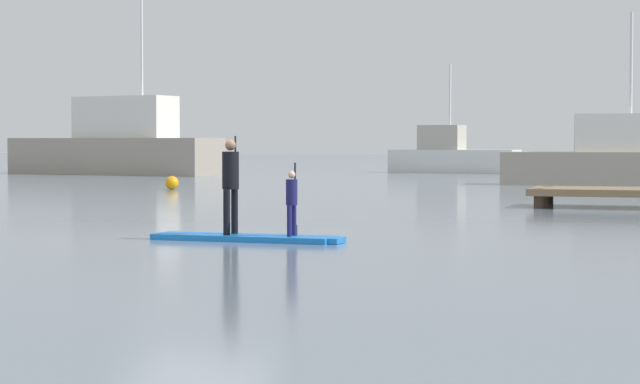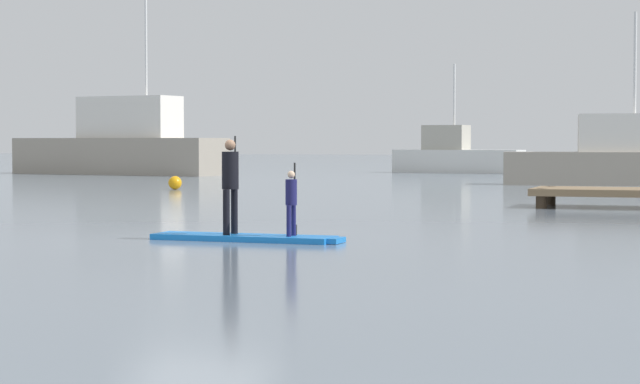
{
  "view_description": "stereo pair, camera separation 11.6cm",
  "coord_description": "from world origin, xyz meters",
  "px_view_note": "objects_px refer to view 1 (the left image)",
  "views": [
    {
      "loc": [
        8.58,
        -19.31,
        1.72
      ],
      "look_at": [
        1.73,
        1.43,
        0.79
      ],
      "focal_mm": 67.94,
      "sensor_mm": 36.0,
      "label": 1
    },
    {
      "loc": [
        8.68,
        -19.27,
        1.72
      ],
      "look_at": [
        1.73,
        1.43,
        0.79
      ],
      "focal_mm": 67.94,
      "sensor_mm": 36.0,
      "label": 2
    }
  ],
  "objects_px": {
    "motor_boat_small_navy": "(451,156)",
    "paddler_adult": "(231,180)",
    "fishing_boat_white_large": "(117,146)",
    "fishing_boat_green_midground": "(611,160)",
    "paddler_child_solo": "(292,199)",
    "paddleboard_near": "(248,238)",
    "mooring_buoy_near": "(172,183)"
  },
  "relations": [
    {
      "from": "motor_boat_small_navy",
      "to": "paddler_adult",
      "type": "bearing_deg",
      "value": -82.87
    },
    {
      "from": "paddler_adult",
      "to": "fishing_boat_white_large",
      "type": "bearing_deg",
      "value": 120.48
    },
    {
      "from": "fishing_boat_green_midground",
      "to": "motor_boat_small_navy",
      "type": "bearing_deg",
      "value": 122.22
    },
    {
      "from": "paddler_adult",
      "to": "fishing_boat_green_midground",
      "type": "relative_size",
      "value": 0.2
    },
    {
      "from": "fishing_boat_white_large",
      "to": "motor_boat_small_navy",
      "type": "bearing_deg",
      "value": 27.99
    },
    {
      "from": "fishing_boat_white_large",
      "to": "motor_boat_small_navy",
      "type": "height_order",
      "value": "fishing_boat_white_large"
    },
    {
      "from": "paddler_child_solo",
      "to": "fishing_boat_green_midground",
      "type": "bearing_deg",
      "value": 84.13
    },
    {
      "from": "paddleboard_near",
      "to": "motor_boat_small_navy",
      "type": "relative_size",
      "value": 0.48
    },
    {
      "from": "fishing_boat_green_midground",
      "to": "mooring_buoy_near",
      "type": "height_order",
      "value": "fishing_boat_green_midground"
    },
    {
      "from": "paddler_adult",
      "to": "fishing_boat_green_midground",
      "type": "height_order",
      "value": "fishing_boat_green_midground"
    },
    {
      "from": "fishing_boat_white_large",
      "to": "fishing_boat_green_midground",
      "type": "height_order",
      "value": "fishing_boat_white_large"
    },
    {
      "from": "paddler_adult",
      "to": "motor_boat_small_navy",
      "type": "xyz_separation_m",
      "value": [
        -5.44,
        43.5,
        -0.13
      ]
    },
    {
      "from": "paddler_child_solo",
      "to": "paddleboard_near",
      "type": "bearing_deg",
      "value": 179.96
    },
    {
      "from": "fishing_boat_white_large",
      "to": "paddler_adult",
      "type": "bearing_deg",
      "value": -59.52
    },
    {
      "from": "paddler_adult",
      "to": "fishing_boat_white_large",
      "type": "distance_m",
      "value": 41.0
    },
    {
      "from": "paddler_adult",
      "to": "motor_boat_small_navy",
      "type": "height_order",
      "value": "motor_boat_small_navy"
    },
    {
      "from": "paddler_child_solo",
      "to": "mooring_buoy_near",
      "type": "distance_m",
      "value": 22.32
    },
    {
      "from": "paddler_child_solo",
      "to": "fishing_boat_white_large",
      "type": "bearing_deg",
      "value": 121.8
    },
    {
      "from": "paddler_adult",
      "to": "fishing_boat_white_large",
      "type": "xyz_separation_m",
      "value": [
        -20.79,
        35.34,
        0.41
      ]
    },
    {
      "from": "paddler_child_solo",
      "to": "motor_boat_small_navy",
      "type": "xyz_separation_m",
      "value": [
        -6.56,
        43.51,
        0.18
      ]
    },
    {
      "from": "fishing_boat_green_midground",
      "to": "mooring_buoy_near",
      "type": "distance_m",
      "value": 16.96
    },
    {
      "from": "fishing_boat_white_large",
      "to": "mooring_buoy_near",
      "type": "distance_m",
      "value": 19.32
    },
    {
      "from": "fishing_boat_white_large",
      "to": "motor_boat_small_navy",
      "type": "relative_size",
      "value": 1.69
    },
    {
      "from": "paddleboard_near",
      "to": "mooring_buoy_near",
      "type": "xyz_separation_m",
      "value": [
        -10.5,
        19.24,
        0.19
      ]
    },
    {
      "from": "paddler_adult",
      "to": "fishing_boat_green_midground",
      "type": "bearing_deg",
      "value": 81.9
    },
    {
      "from": "paddler_adult",
      "to": "paddler_child_solo",
      "type": "xyz_separation_m",
      "value": [
        1.12,
        -0.01,
        -0.32
      ]
    },
    {
      "from": "motor_boat_small_navy",
      "to": "mooring_buoy_near",
      "type": "xyz_separation_m",
      "value": [
        -4.74,
        -24.26,
        -0.67
      ]
    },
    {
      "from": "fishing_boat_white_large",
      "to": "fishing_boat_green_midground",
      "type": "relative_size",
      "value": 1.38
    },
    {
      "from": "paddler_child_solo",
      "to": "mooring_buoy_near",
      "type": "xyz_separation_m",
      "value": [
        -11.31,
        19.24,
        -0.49
      ]
    },
    {
      "from": "motor_boat_small_navy",
      "to": "mooring_buoy_near",
      "type": "bearing_deg",
      "value": -101.05
    },
    {
      "from": "paddleboard_near",
      "to": "motor_boat_small_navy",
      "type": "bearing_deg",
      "value": 97.54
    },
    {
      "from": "motor_boat_small_navy",
      "to": "paddler_child_solo",
      "type": "bearing_deg",
      "value": -81.42
    }
  ]
}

